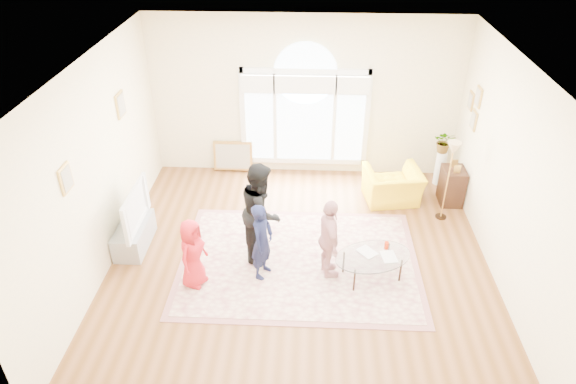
{
  "coord_description": "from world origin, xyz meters",
  "views": [
    {
      "loc": [
        0.12,
        -6.38,
        5.31
      ],
      "look_at": [
        -0.2,
        0.3,
        1.13
      ],
      "focal_mm": 32.0,
      "sensor_mm": 36.0,
      "label": 1
    }
  ],
  "objects_px": {
    "armchair": "(392,186)",
    "tv_console": "(134,235)",
    "coffee_table": "(373,257)",
    "television": "(129,208)",
    "area_rug": "(299,261)"
  },
  "relations": [
    {
      "from": "area_rug",
      "to": "television",
      "type": "distance_m",
      "value": 2.85
    },
    {
      "from": "television",
      "to": "armchair",
      "type": "distance_m",
      "value": 4.72
    },
    {
      "from": "tv_console",
      "to": "armchair",
      "type": "relative_size",
      "value": 1.0
    },
    {
      "from": "tv_console",
      "to": "armchair",
      "type": "xyz_separation_m",
      "value": [
        4.43,
        1.59,
        0.12
      ]
    },
    {
      "from": "armchair",
      "to": "area_rug",
      "type": "bearing_deg",
      "value": 38.72
    },
    {
      "from": "coffee_table",
      "to": "armchair",
      "type": "xyz_separation_m",
      "value": [
        0.57,
        2.21,
        -0.08
      ]
    },
    {
      "from": "area_rug",
      "to": "television",
      "type": "xyz_separation_m",
      "value": [
        -2.73,
        0.29,
        0.74
      ]
    },
    {
      "from": "tv_console",
      "to": "armchair",
      "type": "bearing_deg",
      "value": 19.79
    },
    {
      "from": "armchair",
      "to": "tv_console",
      "type": "bearing_deg",
      "value": 10.29
    },
    {
      "from": "tv_console",
      "to": "coffee_table",
      "type": "distance_m",
      "value": 3.91
    },
    {
      "from": "television",
      "to": "coffee_table",
      "type": "height_order",
      "value": "television"
    },
    {
      "from": "tv_console",
      "to": "area_rug",
      "type": "bearing_deg",
      "value": -6.14
    },
    {
      "from": "armchair",
      "to": "television",
      "type": "bearing_deg",
      "value": 10.32
    },
    {
      "from": "tv_console",
      "to": "television",
      "type": "bearing_deg",
      "value": -0.0
    },
    {
      "from": "area_rug",
      "to": "armchair",
      "type": "bearing_deg",
      "value": 48.22
    }
  ]
}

